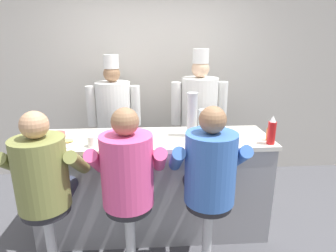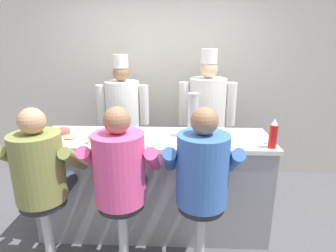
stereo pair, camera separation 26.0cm
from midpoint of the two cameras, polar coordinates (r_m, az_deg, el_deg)
name	(u,v)px [view 1 (the left image)]	position (r m, az deg, el deg)	size (l,w,h in m)	color
ground_plane	(155,248)	(2.88, -5.44, -23.62)	(20.00, 20.00, 0.00)	#4C4C51
wall_back	(151,80)	(3.94, -5.29, 9.22)	(10.00, 0.06, 2.70)	beige
diner_counter	(154,184)	(2.87, -5.54, -11.77)	(2.23, 0.65, 0.99)	gray
ketchup_bottle_red	(272,131)	(2.57, 17.67, -0.99)	(0.07, 0.07, 0.26)	red
mustard_bottle_yellow	(214,128)	(2.64, 6.56, -0.37)	(0.06, 0.06, 0.21)	yellow
hot_sauce_bottle_orange	(268,134)	(2.68, 17.11, -1.65)	(0.03, 0.03, 0.12)	orange
water_pitcher_clear	(204,121)	(2.77, 4.67, 0.96)	(0.13, 0.11, 0.23)	silver
breakfast_plate	(67,143)	(2.68, -22.41, -3.19)	(0.25, 0.25, 0.05)	white
cereal_bowl	(57,135)	(2.88, -24.07, -1.80)	(0.15, 0.15, 0.05)	#B24C47
coffee_mug_white	(93,141)	(2.54, -17.84, -3.02)	(0.13, 0.09, 0.09)	white
cup_stack_steel	(192,115)	(2.64, 2.11, 2.29)	(0.11, 0.11, 0.42)	#B7BABF
napkin_dispenser_chrome	(200,135)	(2.52, 3.54, -1.83)	(0.10, 0.06, 0.14)	silver
diner_seated_olive	(44,179)	(2.34, -26.93, -9.57)	(0.57, 0.56, 1.42)	#B2B5BA
diner_seated_pink	(128,175)	(2.17, -11.62, -9.84)	(0.58, 0.58, 1.43)	#B2B5BA
diner_seated_blue	(209,173)	(2.17, 4.95, -9.52)	(0.59, 0.58, 1.44)	#B2B5BA
cook_in_whites_near	(114,117)	(3.66, -12.88, 1.75)	(0.67, 0.43, 1.71)	#232328
cook_in_whites_far	(199,115)	(3.52, 4.21, 2.24)	(0.70, 0.45, 1.79)	#232328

